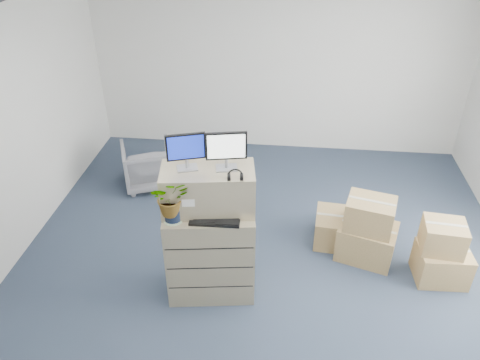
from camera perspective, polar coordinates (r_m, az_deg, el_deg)
name	(u,v)px	position (r m, az deg, el deg)	size (l,w,h in m)	color
ground	(262,290)	(5.44, 2.67, -13.29)	(7.00, 7.00, 0.00)	#222A3E
wall_back	(279,68)	(7.72, 4.77, 13.48)	(6.00, 0.02, 2.80)	silver
filing_cabinet_lower	(211,251)	(5.11, -3.60, -8.68)	(0.92, 0.56, 1.08)	tan
filing_cabinet_upper	(208,189)	(4.68, -3.90, -1.15)	(0.92, 0.46, 0.46)	tan
monitor_left	(186,150)	(4.49, -6.60, 3.71)	(0.37, 0.20, 0.38)	#99999E
monitor_right	(226,149)	(4.46, -1.69, 3.83)	(0.39, 0.19, 0.39)	#99999E
headphones	(235,175)	(4.38, -0.58, 0.56)	(0.15, 0.15, 0.02)	black
keyboard	(215,220)	(4.63, -3.06, -4.88)	(0.50, 0.21, 0.03)	black
mouse	(242,217)	(4.65, 0.28, -4.53)	(0.10, 0.06, 0.04)	silver
water_bottle	(214,196)	(4.77, -3.18, -1.95)	(0.07, 0.07, 0.25)	gray
phone_dock	(202,206)	(4.76, -4.63, -3.18)	(0.07, 0.06, 0.14)	silver
external_drive	(240,200)	(4.87, -0.01, -2.47)	(0.20, 0.15, 0.06)	black
tissue_box	(244,198)	(4.77, 0.43, -2.24)	(0.22, 0.11, 0.08)	#448AE7
potted_plant	(171,201)	(4.55, -8.36, -2.58)	(0.45, 0.48, 0.40)	#AFCCA4
office_chair	(148,163)	(7.12, -11.19, 2.06)	(0.71, 0.67, 0.73)	slate
cardboard_boxes	(383,238)	(5.86, 16.98, -6.74)	(1.73, 1.08, 0.83)	olive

